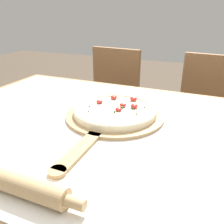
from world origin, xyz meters
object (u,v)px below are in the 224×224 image
object	(u,v)px
pizza_peel	(113,117)
pizza	(115,110)
chair_right	(205,115)
rolling_pin	(5,180)
chair_left	(110,101)

from	to	relation	value
pizza_peel	pizza	distance (m)	0.03
chair_right	rolling_pin	bearing A→B (deg)	-102.87
rolling_pin	chair_left	size ratio (longest dim) A/B	0.48
rolling_pin	chair_right	distance (m)	1.32
rolling_pin	chair_left	distance (m)	1.28
pizza	chair_right	xyz separation A→B (m)	(0.33, 0.74, -0.27)
pizza_peel	chair_left	world-z (taller)	chair_left
chair_left	chair_right	size ratio (longest dim) A/B	1.00
pizza	pizza_peel	bearing A→B (deg)	-90.28
rolling_pin	chair_right	xyz separation A→B (m)	(0.41, 1.23, -0.27)
pizza	rolling_pin	distance (m)	0.50
rolling_pin	chair_left	world-z (taller)	chair_left
pizza	chair_right	distance (m)	0.85
chair_right	pizza	bearing A→B (deg)	-108.56
pizza_peel	chair_right	xyz separation A→B (m)	(0.33, 0.76, -0.25)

